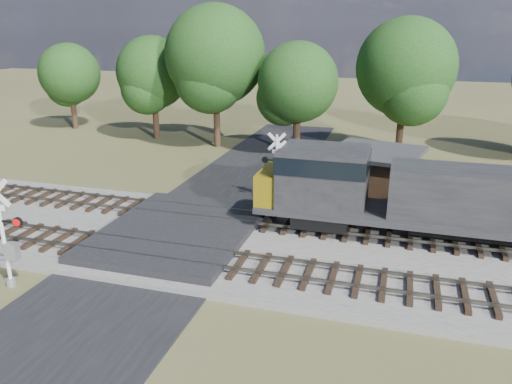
% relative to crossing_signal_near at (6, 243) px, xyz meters
% --- Properties ---
extents(ground, '(160.00, 160.00, 0.00)m').
position_rel_crossing_signal_near_xyz_m(ground, '(4.42, 5.69, -1.91)').
color(ground, '#4C4D29').
rests_on(ground, ground).
extents(ballast_bed, '(140.00, 10.00, 0.30)m').
position_rel_crossing_signal_near_xyz_m(ballast_bed, '(14.42, 6.19, -1.76)').
color(ballast_bed, gray).
rests_on(ballast_bed, ground).
extents(road, '(7.00, 60.00, 0.08)m').
position_rel_crossing_signal_near_xyz_m(road, '(4.42, 5.69, -1.87)').
color(road, black).
rests_on(road, ground).
extents(crossing_panel, '(7.00, 9.00, 0.62)m').
position_rel_crossing_signal_near_xyz_m(crossing_panel, '(4.42, 6.19, -1.59)').
color(crossing_panel, '#262628').
rests_on(crossing_panel, ground).
extents(track_near, '(140.00, 2.60, 0.33)m').
position_rel_crossing_signal_near_xyz_m(track_near, '(7.54, 3.69, -1.49)').
color(track_near, black).
rests_on(track_near, ballast_bed).
extents(track_far, '(140.00, 2.60, 0.33)m').
position_rel_crossing_signal_near_xyz_m(track_far, '(7.54, 8.69, -1.49)').
color(track_far, black).
rests_on(track_far, ballast_bed).
extents(crossing_signal_near, '(1.85, 0.44, 4.59)m').
position_rel_crossing_signal_near_xyz_m(crossing_signal_near, '(0.00, 0.00, 0.00)').
color(crossing_signal_near, silver).
rests_on(crossing_signal_near, ground).
extents(crossing_signal_far, '(1.71, 0.41, 4.26)m').
position_rel_crossing_signal_near_xyz_m(crossing_signal_far, '(7.68, 12.61, -0.14)').
color(crossing_signal_far, silver).
rests_on(crossing_signal_far, ground).
extents(equipment_shed, '(5.83, 5.83, 3.34)m').
position_rel_crossing_signal_near_xyz_m(equipment_shed, '(13.27, 13.75, -0.22)').
color(equipment_shed, '#4B3220').
rests_on(equipment_shed, ground).
extents(treeline, '(81.53, 10.41, 11.74)m').
position_rel_crossing_signal_near_xyz_m(treeline, '(12.03, 25.87, 4.51)').
color(treeline, black).
rests_on(treeline, ground).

